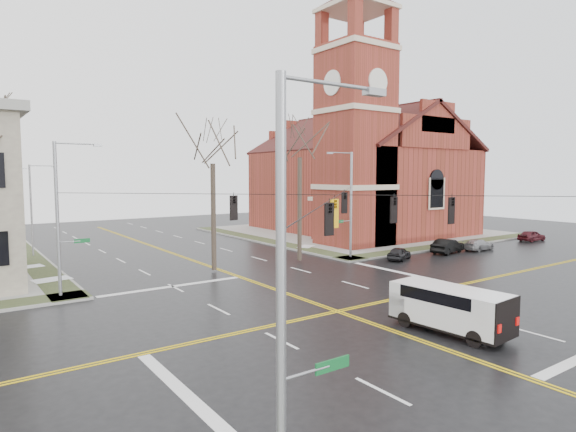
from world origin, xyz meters
TOP-DOWN VIEW (x-y plane):
  - ground at (0.00, 0.00)m, footprint 120.00×120.00m
  - sidewalks at (0.00, 0.00)m, footprint 80.00×80.00m
  - road_markings at (0.00, 0.00)m, footprint 100.00×100.00m
  - church at (24.76, 24.78)m, footprint 24.28×27.48m
  - signal_pole_ne at (11.32, 11.50)m, footprint 2.75×0.22m
  - signal_pole_nw at (-11.32, 11.50)m, footprint 2.75×0.22m
  - signal_pole_sw at (-11.32, -11.50)m, footprint 2.75×0.22m
  - span_wires at (0.00, 0.00)m, footprint 23.02×23.02m
  - traffic_signals at (-0.00, -0.67)m, footprint 8.21×8.26m
  - streetlight_north_a at (-10.65, 28.00)m, footprint 2.30×0.20m
  - streetlight_north_b at (-10.65, 48.00)m, footprint 2.30×0.20m
  - cargo_van at (1.98, -5.29)m, footprint 2.54×5.61m
  - parked_car_a at (14.50, 8.70)m, footprint 3.51×2.54m
  - parked_car_b at (20.76, 8.46)m, footprint 4.27×2.17m
  - parked_car_c at (24.68, 7.83)m, footprint 3.71×1.65m
  - parked_car_d at (35.03, 8.19)m, footprint 3.65×1.61m
  - tree_nw_near at (-0.66, 13.21)m, footprint 4.00×4.00m
  - tree_ne at (6.95, 12.76)m, footprint 4.00×4.00m

SIDE VIEW (x-z plane):
  - ground at x=0.00m, z-range 0.00..0.00m
  - road_markings at x=0.00m, z-range 0.00..0.01m
  - sidewalks at x=0.00m, z-range -0.01..0.16m
  - parked_car_c at x=24.68m, z-range 0.00..1.06m
  - parked_car_a at x=14.50m, z-range 0.00..1.11m
  - parked_car_d at x=35.03m, z-range 0.00..1.22m
  - parked_car_b at x=20.76m, z-range 0.00..1.34m
  - cargo_van at x=1.98m, z-range 0.19..2.26m
  - streetlight_north_a at x=-10.65m, z-range 0.47..8.47m
  - streetlight_north_b at x=-10.65m, z-range 0.47..8.47m
  - signal_pole_ne at x=11.32m, z-range 0.45..9.45m
  - signal_pole_nw at x=-11.32m, z-range 0.45..9.45m
  - signal_pole_sw at x=-11.32m, z-range 0.45..9.45m
  - traffic_signals at x=0.00m, z-range 4.80..6.10m
  - span_wires at x=0.00m, z-range 6.18..6.22m
  - church at x=24.76m, z-range -5.32..22.18m
  - tree_nw_near at x=-0.66m, z-range 2.65..14.49m
  - tree_ne at x=6.95m, z-range 2.83..15.56m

